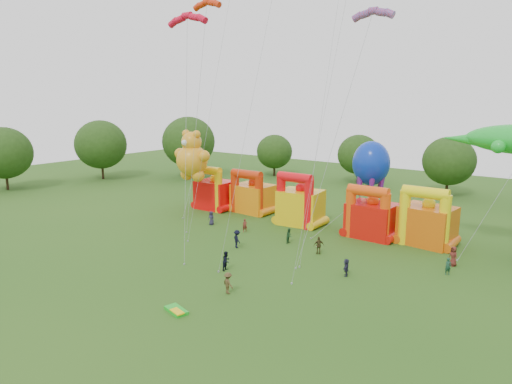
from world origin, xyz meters
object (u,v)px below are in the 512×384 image
Objects in this scene: bouncy_castle_0 at (214,192)px; teddy_bear_kite at (191,162)px; spectator_0 at (211,218)px; spectator_4 at (319,245)px; gecko_kite at (505,181)px; bouncy_castle_2 at (300,205)px; octopus_kite at (357,189)px.

teddy_bear_kite is (-0.15, -4.17, 4.88)m from bouncy_castle_0.
spectator_0 is 0.95× the size of spectator_4.
teddy_bear_kite is 8.83m from spectator_0.
gecko_kite is at bearing 1.91° from bouncy_castle_0.
spectator_4 is at bearing -20.96° from bouncy_castle_0.
bouncy_castle_2 reaches higher than spectator_0.
bouncy_castle_0 is 0.54× the size of teddy_bear_kite.
gecko_kite is 1.16× the size of octopus_kite.
teddy_bear_kite reaches higher than spectator_4.
spectator_0 is at bearing -23.69° from teddy_bear_kite.
gecko_kite reaches higher than bouncy_castle_0.
spectator_4 is (21.59, -8.27, -1.48)m from bouncy_castle_0.
bouncy_castle_2 is 15.70m from teddy_bear_kite.
gecko_kite is 7.84× the size of spectator_4.
teddy_bear_kite reaches higher than bouncy_castle_2.
gecko_kite is 32.81m from spectator_0.
teddy_bear_kite is 0.93× the size of octopus_kite.
bouncy_castle_0 is 3.62× the size of spectator_0.
octopus_kite is at bearing 20.01° from teddy_bear_kite.
octopus_kite is at bearing -124.64° from spectator_4.
spectator_0 is at bearing -165.87° from gecko_kite.
bouncy_castle_0 is 6.42m from teddy_bear_kite.
teddy_bear_kite is (-14.34, -4.33, 4.72)m from bouncy_castle_2.
spectator_4 is (-14.91, -9.49, -6.96)m from gecko_kite.
octopus_kite is 7.13× the size of spectator_0.
bouncy_castle_0 is 20.82m from octopus_kite.
spectator_0 is at bearing -142.32° from bouncy_castle_2.
octopus_kite is 6.76× the size of spectator_4.
octopus_kite is 12.29m from spectator_4.
gecko_kite is at bearing 4.45° from spectator_0.
spectator_4 is at bearing -84.21° from octopus_kite.
bouncy_castle_0 is 8.68m from spectator_0.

